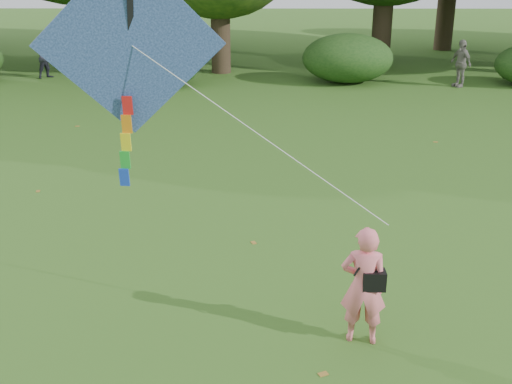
{
  "coord_description": "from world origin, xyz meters",
  "views": [
    {
      "loc": [
        -0.36,
        -6.99,
        4.95
      ],
      "look_at": [
        -0.42,
        2.0,
        1.5
      ],
      "focal_mm": 45.0,
      "sensor_mm": 36.0,
      "label": 1
    }
  ],
  "objects_px": {
    "bystander_left": "(46,58)",
    "bystander_right": "(461,63)",
    "man_kite_flyer": "(364,286)",
    "flying_kite": "(131,48)"
  },
  "relations": [
    {
      "from": "bystander_left",
      "to": "bystander_right",
      "type": "distance_m",
      "value": 16.13
    },
    {
      "from": "man_kite_flyer",
      "to": "flying_kite",
      "type": "bearing_deg",
      "value": -12.82
    },
    {
      "from": "bystander_right",
      "to": "flying_kite",
      "type": "height_order",
      "value": "flying_kite"
    },
    {
      "from": "bystander_left",
      "to": "bystander_right",
      "type": "xyz_separation_m",
      "value": [
        16.05,
        -1.61,
        0.08
      ]
    },
    {
      "from": "bystander_left",
      "to": "bystander_right",
      "type": "bearing_deg",
      "value": -49.52
    },
    {
      "from": "bystander_right",
      "to": "man_kite_flyer",
      "type": "bearing_deg",
      "value": -44.69
    },
    {
      "from": "bystander_left",
      "to": "man_kite_flyer",
      "type": "bearing_deg",
      "value": -105.44
    },
    {
      "from": "man_kite_flyer",
      "to": "bystander_right",
      "type": "xyz_separation_m",
      "value": [
        6.14,
        16.76,
        0.05
      ]
    },
    {
      "from": "bystander_left",
      "to": "flying_kite",
      "type": "xyz_separation_m",
      "value": [
        6.86,
        -17.19,
        2.91
      ]
    },
    {
      "from": "bystander_left",
      "to": "flying_kite",
      "type": "bearing_deg",
      "value": -112.06
    }
  ]
}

